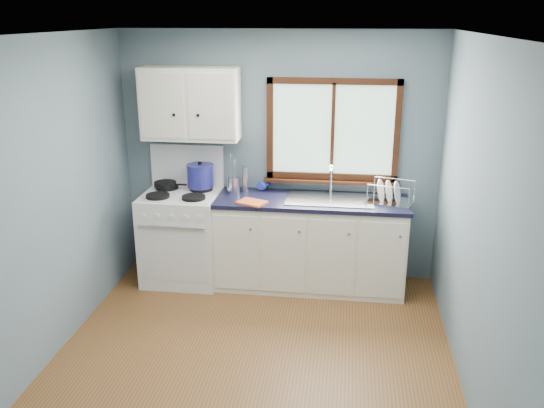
# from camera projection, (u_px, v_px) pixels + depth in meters

# --- Properties ---
(floor) EXTENTS (3.20, 3.60, 0.02)m
(floor) POSITION_uv_depth(u_px,v_px,m) (251.00, 367.00, 4.52)
(floor) COLOR brown
(floor) RESTS_ON ground
(ceiling) EXTENTS (3.20, 3.60, 0.02)m
(ceiling) POSITION_uv_depth(u_px,v_px,m) (246.00, 34.00, 3.73)
(ceiling) COLOR white
(ceiling) RESTS_ON wall_back
(wall_back) EXTENTS (3.20, 0.02, 2.50)m
(wall_back) POSITION_uv_depth(u_px,v_px,m) (279.00, 157.00, 5.83)
(wall_back) COLOR slate
(wall_back) RESTS_ON ground
(wall_front) EXTENTS (3.20, 0.02, 2.50)m
(wall_front) POSITION_uv_depth(u_px,v_px,m) (175.00, 359.00, 2.43)
(wall_front) COLOR slate
(wall_front) RESTS_ON ground
(wall_left) EXTENTS (0.02, 3.60, 2.50)m
(wall_left) POSITION_uv_depth(u_px,v_px,m) (38.00, 207.00, 4.33)
(wall_left) COLOR slate
(wall_left) RESTS_ON ground
(wall_right) EXTENTS (0.02, 3.60, 2.50)m
(wall_right) POSITION_uv_depth(u_px,v_px,m) (481.00, 227.00, 3.93)
(wall_right) COLOR slate
(wall_right) RESTS_ON ground
(gas_range) EXTENTS (0.76, 0.69, 1.36)m
(gas_range) POSITION_uv_depth(u_px,v_px,m) (182.00, 234.00, 5.87)
(gas_range) COLOR white
(gas_range) RESTS_ON floor
(base_cabinets) EXTENTS (1.85, 0.60, 0.88)m
(base_cabinets) POSITION_uv_depth(u_px,v_px,m) (310.00, 248.00, 5.75)
(base_cabinets) COLOR white
(base_cabinets) RESTS_ON floor
(countertop) EXTENTS (1.89, 0.64, 0.04)m
(countertop) POSITION_uv_depth(u_px,v_px,m) (311.00, 201.00, 5.60)
(countertop) COLOR black
(countertop) RESTS_ON base_cabinets
(sink) EXTENTS (0.84, 0.46, 0.44)m
(sink) POSITION_uv_depth(u_px,v_px,m) (329.00, 206.00, 5.59)
(sink) COLOR silver
(sink) RESTS_ON countertop
(window) EXTENTS (1.36, 0.10, 1.03)m
(window) POSITION_uv_depth(u_px,v_px,m) (333.00, 137.00, 5.66)
(window) COLOR #9EC6A8
(window) RESTS_ON wall_back
(upper_cabinets) EXTENTS (0.95, 0.35, 0.70)m
(upper_cabinets) POSITION_uv_depth(u_px,v_px,m) (190.00, 104.00, 5.59)
(upper_cabinets) COLOR white
(upper_cabinets) RESTS_ON wall_back
(skillet) EXTENTS (0.34, 0.23, 0.04)m
(skillet) POSITION_uv_depth(u_px,v_px,m) (165.00, 184.00, 5.86)
(skillet) COLOR black
(skillet) RESTS_ON gas_range
(stockpot) EXTENTS (0.28, 0.28, 0.27)m
(stockpot) POSITION_uv_depth(u_px,v_px,m) (200.00, 176.00, 5.81)
(stockpot) COLOR navy
(stockpot) RESTS_ON gas_range
(utensil_crock) EXTENTS (0.17, 0.17, 0.40)m
(utensil_crock) POSITION_uv_depth(u_px,v_px,m) (234.00, 185.00, 5.77)
(utensil_crock) COLOR silver
(utensil_crock) RESTS_ON countertop
(thermos) EXTENTS (0.08, 0.08, 0.26)m
(thermos) POSITION_uv_depth(u_px,v_px,m) (245.00, 179.00, 5.77)
(thermos) COLOR silver
(thermos) RESTS_ON countertop
(soap_bottle) EXTENTS (0.14, 0.14, 0.27)m
(soap_bottle) POSITION_uv_depth(u_px,v_px,m) (260.00, 178.00, 5.80)
(soap_bottle) COLOR #283AA2
(soap_bottle) RESTS_ON countertop
(dish_towel) EXTENTS (0.32, 0.28, 0.02)m
(dish_towel) POSITION_uv_depth(u_px,v_px,m) (252.00, 202.00, 5.46)
(dish_towel) COLOR #C95929
(dish_towel) RESTS_ON countertop
(dish_rack) EXTENTS (0.48, 0.41, 0.21)m
(dish_rack) POSITION_uv_depth(u_px,v_px,m) (390.00, 197.00, 5.48)
(dish_rack) COLOR silver
(dish_rack) RESTS_ON countertop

